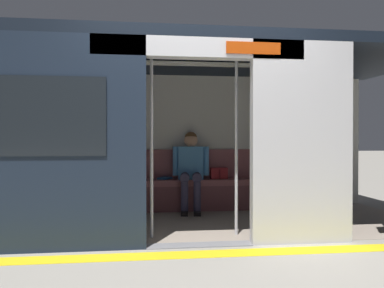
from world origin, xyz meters
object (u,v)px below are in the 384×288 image
bench_seat (181,187)px  grab_pole_far (236,143)px  handbag (219,173)px  grab_pole_door (152,143)px  person_seated (191,165)px  train_car (181,110)px  book (165,178)px

bench_seat → grab_pole_far: bearing=106.7°
handbag → grab_pole_door: bearing=56.9°
person_seated → grab_pole_door: 1.70m
bench_seat → grab_pole_far: grab_pole_far is taller
train_car → grab_pole_door: train_car is taller
person_seated → handbag: 0.47m
handbag → grab_pole_door: size_ratio=0.12×
handbag → grab_pole_far: size_ratio=0.12×
bench_seat → handbag: (-0.59, -0.04, 0.20)m
handbag → train_car: bearing=53.8°
train_car → person_seated: size_ratio=5.34×
handbag → grab_pole_far: bearing=86.0°
book → grab_pole_door: 1.78m
book → grab_pole_door: bearing=114.2°
grab_pole_far → book: bearing=-66.6°
bench_seat → train_car: bearing=84.7°
train_car → person_seated: (-0.22, -0.83, -0.77)m
handbag → grab_pole_far: 1.70m
person_seated → handbag: size_ratio=4.61×
grab_pole_door → grab_pole_far: (-0.95, -0.01, 0.00)m
person_seated → grab_pole_far: size_ratio=0.58×
person_seated → book: person_seated is taller
book → grab_pole_far: bearing=145.4°
grab_pole_door → book: bearing=-97.8°
book → grab_pole_door: grab_pole_door is taller
train_car → grab_pole_door: size_ratio=3.08×
book → grab_pole_far: 1.90m
train_car → grab_pole_far: size_ratio=3.08×
grab_pole_far → handbag: bearing=-94.0°
handbag → book: handbag is taller
book → bench_seat: bearing=-166.5°
bench_seat → book: bearing=-18.6°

